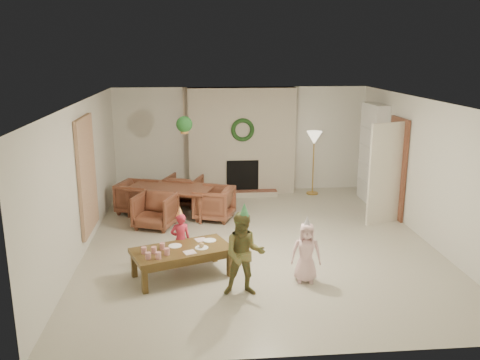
{
  "coord_description": "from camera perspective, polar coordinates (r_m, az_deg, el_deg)",
  "views": [
    {
      "loc": [
        -1.08,
        -8.39,
        3.32
      ],
      "look_at": [
        -0.3,
        0.4,
        1.05
      ],
      "focal_mm": 37.72,
      "sensor_mm": 36.0,
      "label": 1
    }
  ],
  "objects": [
    {
      "name": "coffee_leg_br",
      "position": [
        8.24,
        -2.9,
        -7.94
      ],
      "size": [
        0.1,
        0.1,
        0.38
      ],
      "primitive_type": "cube",
      "rotation": [
        0.0,
        0.0,
        0.36
      ],
      "color": "brown",
      "rests_on": "floor"
    },
    {
      "name": "floor_lamp_base",
      "position": [
        12.18,
        8.17,
        -1.47
      ],
      "size": [
        0.28,
        0.28,
        0.03
      ],
      "primitive_type": "cylinder",
      "color": "gold",
      "rests_on": "floor"
    },
    {
      "name": "floor_lamp_shade",
      "position": [
        11.89,
        8.4,
        4.74
      ],
      "size": [
        0.36,
        0.36,
        0.3
      ],
      "primitive_type": "cone",
      "rotation": [
        3.14,
        0.0,
        0.0
      ],
      "color": "beige",
      "rests_on": "floor_lamp_post"
    },
    {
      "name": "party_hat_plaid",
      "position": [
        6.8,
        0.49,
        -3.39
      ],
      "size": [
        0.19,
        0.19,
        0.2
      ],
      "primitive_type": "cone",
      "rotation": [
        0.0,
        0.0,
        -0.42
      ],
      "color": "#439D57",
      "rests_on": "child_plaid"
    },
    {
      "name": "cup_d",
      "position": [
        7.53,
        -9.72,
        -7.82
      ],
      "size": [
        0.1,
        0.1,
        0.1
      ],
      "primitive_type": "cylinder",
      "rotation": [
        0.0,
        0.0,
        0.36
      ],
      "color": "white",
      "rests_on": "coffee_table_top"
    },
    {
      "name": "fireplace_hearth",
      "position": [
        11.85,
        0.35,
        -1.54
      ],
      "size": [
        1.6,
        0.3,
        0.12
      ],
      "primitive_type": "cube",
      "color": "maroon",
      "rests_on": "floor"
    },
    {
      "name": "cup_a",
      "position": [
        7.35,
        -10.36,
        -8.43
      ],
      "size": [
        0.1,
        0.1,
        0.1
      ],
      "primitive_type": "cylinder",
      "rotation": [
        0.0,
        0.0,
        0.36
      ],
      "color": "white",
      "rests_on": "coffee_table_top"
    },
    {
      "name": "ceiling",
      "position": [
        8.5,
        2.28,
        8.87
      ],
      "size": [
        7.0,
        7.0,
        0.0
      ],
      "primitive_type": "plane",
      "rotation": [
        3.14,
        0.0,
        0.0
      ],
      "color": "white",
      "rests_on": "wall_back"
    },
    {
      "name": "bookshelf_carcass",
      "position": [
        11.61,
        14.79,
        2.91
      ],
      "size": [
        0.3,
        1.0,
        2.2
      ],
      "primitive_type": "cube",
      "color": "white",
      "rests_on": "floor"
    },
    {
      "name": "door_leaf",
      "position": [
        10.18,
        16.14,
        0.67
      ],
      "size": [
        0.77,
        0.32,
        2.0
      ],
      "primitive_type": "cube",
      "rotation": [
        0.0,
        0.0,
        -1.22
      ],
      "color": "beige",
      "rests_on": "floor"
    },
    {
      "name": "dining_chair_left",
      "position": [
        10.81,
        -11.58,
        -1.91
      ],
      "size": [
        0.93,
        0.92,
        0.67
      ],
      "primitive_type": "imported",
      "rotation": [
        0.0,
        0.0,
        1.22
      ],
      "color": "brown",
      "rests_on": "floor"
    },
    {
      "name": "coffee_leg_bl",
      "position": [
        7.86,
        -11.9,
        -9.38
      ],
      "size": [
        0.1,
        0.1,
        0.38
      ],
      "primitive_type": "cube",
      "rotation": [
        0.0,
        0.0,
        0.36
      ],
      "color": "brown",
      "rests_on": "floor"
    },
    {
      "name": "coffee_leg_fl",
      "position": [
        7.34,
        -10.74,
        -11.11
      ],
      "size": [
        0.1,
        0.1,
        0.38
      ],
      "primitive_type": "cube",
      "rotation": [
        0.0,
        0.0,
        0.36
      ],
      "color": "brown",
      "rests_on": "floor"
    },
    {
      "name": "cup_c",
      "position": [
        7.33,
        -9.22,
        -8.43
      ],
      "size": [
        0.1,
        0.1,
        0.1
      ],
      "primitive_type": "cylinder",
      "rotation": [
        0.0,
        0.0,
        0.36
      ],
      "color": "white",
      "rests_on": "coffee_table_top"
    },
    {
      "name": "fireplace_firebox",
      "position": [
        11.92,
        0.28,
        0.49
      ],
      "size": [
        0.75,
        0.12,
        0.75
      ],
      "primitive_type": "cube",
      "color": "black",
      "rests_on": "floor"
    },
    {
      "name": "child_plaid",
      "position": [
        7.02,
        0.48,
        -8.4
      ],
      "size": [
        0.61,
        0.49,
        1.2
      ],
      "primitive_type": "imported",
      "rotation": [
        0.0,
        0.0,
        -0.07
      ],
      "color": "#915927",
      "rests_on": "floor"
    },
    {
      "name": "wall_front",
      "position": [
        5.43,
        6.89,
        -8.14
      ],
      "size": [
        7.0,
        0.0,
        7.0
      ],
      "primitive_type": "plane",
      "rotation": [
        -1.57,
        0.0,
        0.0
      ],
      "color": "silver",
      "rests_on": "floor"
    },
    {
      "name": "cup_e",
      "position": [
        7.45,
        -8.26,
        -8.01
      ],
      "size": [
        0.1,
        0.1,
        0.1
      ],
      "primitive_type": "cylinder",
      "rotation": [
        0.0,
        0.0,
        0.36
      ],
      "color": "white",
      "rests_on": "coffee_table_top"
    },
    {
      "name": "wall_back",
      "position": [
        12.12,
        0.11,
        4.59
      ],
      "size": [
        7.0,
        0.0,
        7.0
      ],
      "primitive_type": "plane",
      "rotation": [
        1.57,
        0.0,
        0.0
      ],
      "color": "silver",
      "rests_on": "floor"
    },
    {
      "name": "floor",
      "position": [
        9.09,
        2.12,
        -7.01
      ],
      "size": [
        7.0,
        7.0,
        0.0
      ],
      "primitive_type": "plane",
      "color": "#B7B29E",
      "rests_on": "ground"
    },
    {
      "name": "books_row_lower",
      "position": [
        11.56,
        14.69,
        0.29
      ],
      "size": [
        0.2,
        0.4,
        0.24
      ],
      "primitive_type": "cube",
      "color": "#AD1F23",
      "rests_on": "bookshelf_shelf_a"
    },
    {
      "name": "bookshelf_shelf_c",
      "position": [
        11.57,
        14.74,
        3.64
      ],
      "size": [
        0.3,
        0.92,
        0.03
      ],
      "primitive_type": "cube",
      "color": "white",
      "rests_on": "bookshelf_carcass"
    },
    {
      "name": "party_hat_pink",
      "position": [
        7.35,
        7.61,
        -4.63
      ],
      "size": [
        0.15,
        0.15,
        0.16
      ],
      "primitive_type": "cone",
      "rotation": [
        0.0,
        0.0,
        -0.34
      ],
      "color": "#B0AFB6",
      "rests_on": "child_pink"
    },
    {
      "name": "child_red",
      "position": [
        8.05,
        -6.74,
        -6.71
      ],
      "size": [
        0.36,
        0.28,
        0.87
      ],
      "primitive_type": "imported",
      "rotation": [
        0.0,
        0.0,
        3.38
      ],
      "color": "#B6273C",
      "rests_on": "floor"
    },
    {
      "name": "plate_b",
      "position": [
        7.66,
        -4.36,
        -7.64
      ],
      "size": [
        0.26,
        0.26,
        0.01
      ],
      "primitive_type": "cylinder",
      "rotation": [
        0.0,
        0.0,
        0.36
      ],
      "color": "white",
      "rests_on": "coffee_table_top"
    },
    {
      "name": "cup_b",
      "position": [
        7.55,
        -10.82,
        -7.82
      ],
      "size": [
        0.1,
        0.1,
        0.1
      ],
      "primitive_type": "cylinder",
      "rotation": [
        0.0,
        0.0,
        0.36
      ],
      "color": "white",
      "rests_on": "coffee_table_top"
    },
    {
      "name": "hanging_plant_foliage",
      "position": [
        10.0,
        -6.32,
        6.28
      ],
      "size": [
        0.32,
        0.32,
        0.32
      ],
      "primitive_type": "sphere",
      "color": "#1A501F",
      "rests_on": "hanging_plant_pot"
    },
    {
      "name": "plate_c",
      "position": [
        7.92,
        -3.45,
        -6.84
      ],
      "size": [
        0.26,
        0.26,
        0.01
      ],
      "primitive_type": "cylinder",
      "rotation": [
        0.0,
        0.0,
        0.36
      ],
      "color": "white",
      "rests_on": "coffee_table_top"
    },
    {
      "name": "plate_a",
      "position": [
        7.77,
        -7.35,
        -7.39
      ],
      "size": [
        0.26,
        0.26,
        0.01
      ],
      "primitive_type": "cylinder",
      "rotation": [
        0.0,
        0.0,
        0.36
      ],
      "color": "white",
      "rests_on": "coffee_table_top"
    },
    {
      "name": "fireplace_wreath",
      "position": [
        11.65,
        0.31,
        5.68
      ],
      "size": [
        0.54,
        0.1,
        0.54
      ],
      "primitive_type": "torus",
      "rotation": [
        1.57,
        0.0,
        0.0
      ],
      "color": "#153815",
      "rests_on": "fireplace_mass"
    },
    {
      "name": "hanging_plant_cord",
      "position": [
        9.97,
        -6.36,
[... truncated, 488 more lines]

